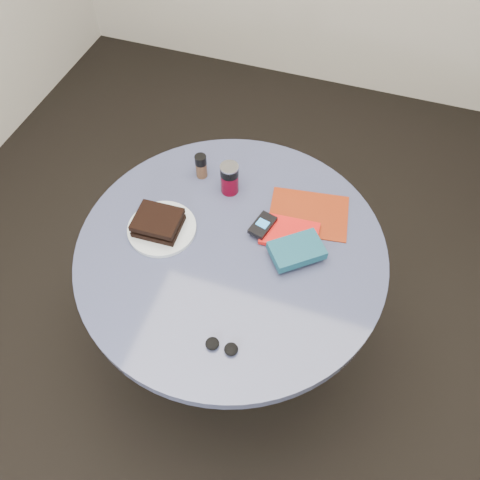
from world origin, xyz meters
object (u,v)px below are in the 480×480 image
(table, at_px, (232,273))
(magazine, at_px, (309,214))
(sandwich, at_px, (158,223))
(red_book, at_px, (290,233))
(plate, at_px, (162,228))
(novel, at_px, (297,250))
(headphones, at_px, (222,346))
(soda_can, at_px, (230,179))
(pepper_grinder, at_px, (201,166))
(mp3_player, at_px, (263,225))

(table, relative_size, magazine, 3.83)
(sandwich, xyz_separation_m, red_book, (0.41, 0.11, -0.03))
(plate, height_order, novel, novel)
(plate, xyz_separation_m, sandwich, (-0.01, -0.00, 0.03))
(table, height_order, headphones, headphones)
(soda_can, relative_size, pepper_grinder, 1.26)
(plate, height_order, soda_can, soda_can)
(magazine, height_order, mp3_player, mp3_player)
(soda_can, height_order, novel, soda_can)
(headphones, bearing_deg, red_book, 79.84)
(table, distance_m, sandwich, 0.32)
(soda_can, relative_size, headphones, 1.24)
(table, distance_m, soda_can, 0.33)
(soda_can, distance_m, red_book, 0.28)
(sandwich, relative_size, magazine, 0.57)
(table, height_order, magazine, magazine)
(sandwich, xyz_separation_m, pepper_grinder, (0.04, 0.27, 0.01))
(plate, relative_size, mp3_player, 2.07)
(soda_can, relative_size, magazine, 0.45)
(table, xyz_separation_m, headphones, (0.09, -0.33, 0.17))
(sandwich, xyz_separation_m, magazine, (0.45, 0.22, -0.04))
(table, xyz_separation_m, magazine, (0.20, 0.21, 0.17))
(red_book, distance_m, novel, 0.09)
(sandwich, xyz_separation_m, soda_can, (0.16, 0.24, 0.02))
(pepper_grinder, height_order, novel, pepper_grinder)
(soda_can, bearing_deg, novel, -34.22)
(magazine, relative_size, novel, 1.62)
(table, height_order, soda_can, soda_can)
(magazine, xyz_separation_m, novel, (0.00, -0.18, 0.03))
(mp3_player, relative_size, headphones, 1.14)
(plate, bearing_deg, table, 2.10)
(table, relative_size, pepper_grinder, 10.63)
(pepper_grinder, bearing_deg, soda_can, -16.44)
(table, xyz_separation_m, mp3_player, (0.08, 0.09, 0.19))
(soda_can, height_order, pepper_grinder, soda_can)
(mp3_player, bearing_deg, magazine, 41.39)
(plate, distance_m, pepper_grinder, 0.27)
(magazine, relative_size, headphones, 2.75)
(pepper_grinder, distance_m, red_book, 0.40)
(plate, bearing_deg, sandwich, -155.88)
(table, bearing_deg, headphones, -75.17)
(mp3_player, bearing_deg, table, -128.62)
(table, xyz_separation_m, pepper_grinder, (-0.20, 0.26, 0.21))
(magazine, distance_m, headphones, 0.55)
(red_book, height_order, mp3_player, mp3_player)
(magazine, bearing_deg, table, -142.72)
(red_book, bearing_deg, soda_can, 149.24)
(plate, xyz_separation_m, mp3_player, (0.31, 0.10, 0.02))
(novel, bearing_deg, red_book, 80.19)
(mp3_player, bearing_deg, headphones, -88.33)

